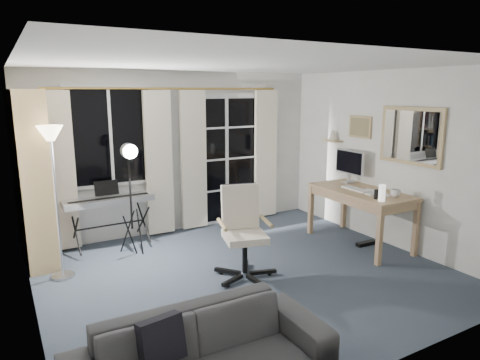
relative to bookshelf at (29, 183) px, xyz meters
name	(u,v)px	position (x,y,z in m)	size (l,w,h in m)	color
floor	(248,275)	(2.13, -1.64, -1.02)	(4.50, 4.00, 0.02)	#313D47
window	(110,137)	(1.08, 0.33, 0.49)	(1.20, 0.08, 1.40)	white
french_door	(226,160)	(2.88, 0.33, 0.01)	(1.32, 0.09, 2.11)	white
curtains	(176,161)	(1.99, 0.24, 0.08)	(3.60, 0.07, 2.13)	gold
bookshelf	(29,183)	(0.00, 0.00, 0.00)	(0.39, 1.01, 2.14)	tan
torchiere_lamp	(52,157)	(0.22, -0.64, 0.40)	(0.33, 0.33, 1.75)	#B2B2B7
keyboard_piano	(109,201)	(0.95, 0.05, -0.36)	(1.20, 0.60, 0.86)	black
studio_light	(130,164)	(1.14, -0.35, 0.19)	(0.26, 0.30, 1.51)	black
office_chair	(242,223)	(2.08, -1.58, -0.39)	(0.73, 0.73, 1.06)	black
desk	(361,197)	(4.01, -1.53, -0.33)	(0.76, 1.47, 0.78)	tan
monitor	(350,163)	(4.20, -1.08, 0.06)	(0.19, 0.56, 0.49)	silver
desk_clutter	(369,206)	(3.94, -1.76, -0.40)	(0.47, 0.88, 0.99)	white
mug	(396,192)	(4.11, -2.03, -0.17)	(0.13, 0.10, 0.13)	silver
wall_mirror	(411,136)	(4.35, -1.99, 0.54)	(0.04, 0.94, 0.74)	tan
framed_print	(360,127)	(4.36, -1.09, 0.59)	(0.03, 0.42, 0.32)	tan
wall_shelf	(333,137)	(4.29, -0.59, 0.39)	(0.16, 0.30, 0.18)	tan
sofa	(202,345)	(0.83, -3.19, -0.65)	(1.89, 0.59, 0.73)	#333436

